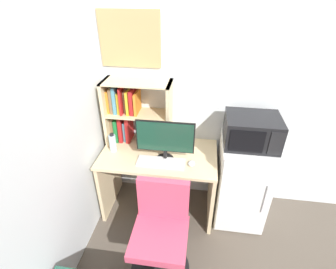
{
  "coord_description": "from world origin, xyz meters",
  "views": [
    {
      "loc": [
        -0.57,
        -2.37,
        2.25
      ],
      "look_at": [
        -0.87,
        -0.37,
        1.01
      ],
      "focal_mm": 26.94,
      "sensor_mm": 36.0,
      "label": 1
    }
  ],
  "objects": [
    {
      "name": "microwave",
      "position": [
        -0.1,
        -0.31,
        1.08
      ],
      "size": [
        0.48,
        0.39,
        0.28
      ],
      "color": "black",
      "rests_on": "mini_fridge"
    },
    {
      "name": "wall_corkboard",
      "position": [
        -1.28,
        -0.01,
        1.79
      ],
      "size": [
        0.58,
        0.02,
        0.51
      ],
      "primitive_type": "cube",
      "color": "tan"
    },
    {
      "name": "hutch_bookshelf",
      "position": [
        -1.3,
        -0.13,
        1.11
      ],
      "size": [
        0.67,
        0.29,
        0.67
      ],
      "color": "beige",
      "rests_on": "desk"
    },
    {
      "name": "computer_mouse",
      "position": [
        -0.63,
        -0.48,
        0.78
      ],
      "size": [
        0.06,
        0.09,
        0.04
      ],
      "primitive_type": "ellipsoid",
      "color": "silver",
      "rests_on": "desk"
    },
    {
      "name": "water_bottle",
      "position": [
        -1.43,
        -0.36,
        0.85
      ],
      "size": [
        0.07,
        0.07,
        0.2
      ],
      "color": "silver",
      "rests_on": "desk"
    },
    {
      "name": "mini_fridge",
      "position": [
        -0.1,
        -0.31,
        0.47
      ],
      "size": [
        0.49,
        0.55,
        0.95
      ],
      "color": "white",
      "rests_on": "ground_plane"
    },
    {
      "name": "monitor",
      "position": [
        -0.89,
        -0.42,
        1.0
      ],
      "size": [
        0.55,
        0.16,
        0.42
      ],
      "color": "black",
      "rests_on": "desk"
    },
    {
      "name": "keyboard",
      "position": [
        -0.92,
        -0.49,
        0.77
      ],
      "size": [
        0.46,
        0.16,
        0.02
      ],
      "primitive_type": "cube",
      "color": "silver",
      "rests_on": "desk"
    },
    {
      "name": "wall_back",
      "position": [
        0.4,
        0.02,
        1.3
      ],
      "size": [
        6.4,
        0.04,
        2.6
      ],
      "primitive_type": "cube",
      "color": "silver",
      "rests_on": "ground_plane"
    },
    {
      "name": "desk",
      "position": [
        -0.97,
        -0.34,
        0.52
      ],
      "size": [
        1.17,
        0.67,
        0.76
      ],
      "color": "beige",
      "rests_on": "ground_plane"
    },
    {
      "name": "desk_chair",
      "position": [
        -0.83,
        -1.02,
        0.38
      ],
      "size": [
        0.52,
        0.52,
        0.88
      ],
      "color": "black",
      "rests_on": "ground_plane"
    }
  ]
}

